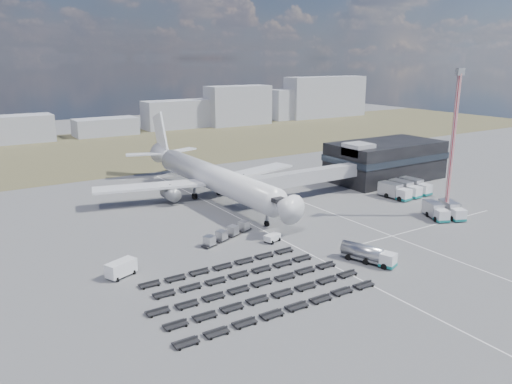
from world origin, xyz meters
TOP-DOWN VIEW (x-y plane):
  - ground at (0.00, 0.00)m, footprint 420.00×420.00m
  - grass_strip at (0.00, 110.00)m, footprint 420.00×90.00m
  - lane_markings at (9.77, 3.00)m, footprint 47.12×110.00m
  - terminal at (47.77, 23.96)m, footprint 30.40×16.40m
  - jet_bridge at (15.90, 20.42)m, footprint 30.30×3.80m
  - airliner at (0.00, 32.38)m, footprint 51.59×64.53m
  - skyline at (-1.70, 144.84)m, footprint 300.50×18.35m
  - fuel_tanker at (3.53, -14.41)m, footprint 5.08×9.07m
  - pushback_tug at (-4.00, 1.33)m, footprint 3.29×2.47m
  - utility_van at (-30.95, 1.49)m, footprint 4.99×3.65m
  - catering_truck at (7.28, 38.87)m, footprint 3.10×6.14m
  - service_trucks_near at (32.91, -6.16)m, footprint 8.38×8.98m
  - service_trucks_far at (39.57, 9.67)m, footprint 10.93×8.56m
  - uld_row at (-9.83, 7.03)m, footprint 12.14×6.04m
  - baggage_dollies at (-16.96, -12.36)m, footprint 31.42×18.08m
  - floodlight_mast at (34.21, -5.67)m, footprint 2.81×2.28m

SIDE VIEW (x-z plane):
  - ground at x=0.00m, z-range 0.00..0.00m
  - grass_strip at x=0.00m, z-range 0.00..0.01m
  - lane_markings at x=9.77m, z-range 0.00..0.01m
  - baggage_dollies at x=-16.96m, z-range 0.00..0.71m
  - pushback_tug at x=-4.00m, z-range 0.00..1.35m
  - uld_row at x=-9.83m, z-range 0.17..1.89m
  - utility_van at x=-30.95m, z-range 0.00..2.41m
  - catering_truck at x=7.28m, z-range 0.03..2.74m
  - fuel_tanker at x=3.53m, z-range 0.00..2.86m
  - service_trucks_near at x=32.91m, z-range 0.13..3.01m
  - service_trucks_far at x=39.57m, z-range 0.14..3.31m
  - jet_bridge at x=15.90m, z-range 1.53..8.58m
  - terminal at x=47.77m, z-range -0.25..10.75m
  - airliner at x=0.00m, z-range -3.52..14.10m
  - skyline at x=-1.70m, z-range -1.97..21.41m
  - floodlight_mast at x=34.21m, z-range 0.04..29.50m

